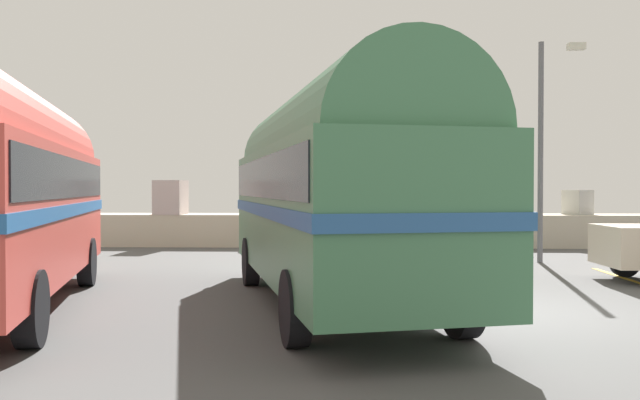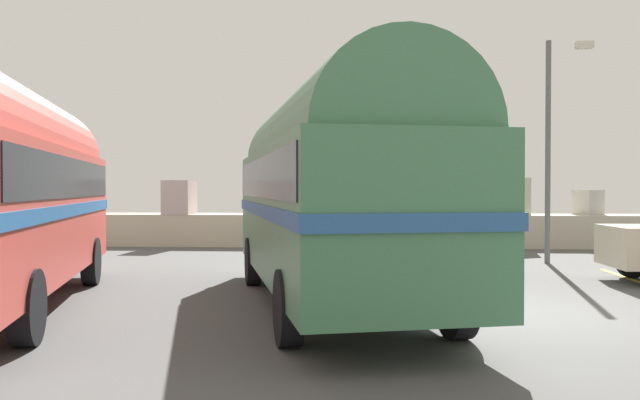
% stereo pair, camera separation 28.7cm
% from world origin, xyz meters
% --- Properties ---
extents(ground, '(32.00, 26.00, 0.02)m').
position_xyz_m(ground, '(0.00, 0.00, 0.01)').
color(ground, '#4E4D4D').
extents(breakwater, '(31.36, 2.27, 2.33)m').
position_xyz_m(breakwater, '(-0.11, 11.78, 0.67)').
color(breakwater, '#BEB19B').
rests_on(breakwater, ground).
extents(vintage_coach, '(4.47, 8.91, 3.70)m').
position_xyz_m(vintage_coach, '(-2.85, 0.42, 2.05)').
color(vintage_coach, black).
rests_on(vintage_coach, ground).
extents(lamp_post, '(1.24, 0.31, 5.83)m').
position_xyz_m(lamp_post, '(2.63, 6.97, 3.32)').
color(lamp_post, '#5B5B60').
rests_on(lamp_post, ground).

